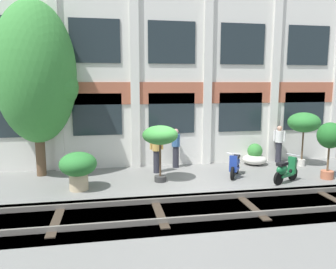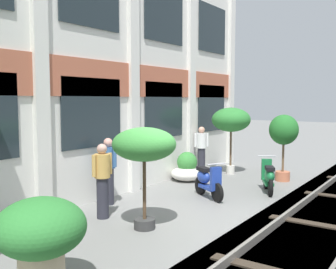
{
  "view_description": "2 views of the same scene",
  "coord_description": "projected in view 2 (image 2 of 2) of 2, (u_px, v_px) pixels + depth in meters",
  "views": [
    {
      "loc": [
        -2.6,
        -10.69,
        3.51
      ],
      "look_at": [
        -0.29,
        2.12,
        1.46
      ],
      "focal_mm": 35.0,
      "sensor_mm": 36.0,
      "label": 1
    },
    {
      "loc": [
        -6.88,
        -4.14,
        2.57
      ],
      "look_at": [
        1.35,
        1.53,
        1.68
      ],
      "focal_mm": 42.0,
      "sensor_mm": 36.0,
      "label": 2
    }
  ],
  "objects": [
    {
      "name": "ground_plane",
      "position": [
        192.0,
        223.0,
        8.21
      ],
      "size": [
        80.0,
        80.0,
        0.0
      ],
      "primitive_type": "plane",
      "color": "slate"
    },
    {
      "name": "apartment_facade",
      "position": [
        84.0,
        40.0,
        9.61
      ],
      "size": [
        15.72,
        0.64,
        8.1
      ],
      "color": "silver",
      "rests_on": "ground"
    },
    {
      "name": "rail_tracks",
      "position": [
        301.0,
        253.0,
        6.94
      ],
      "size": [
        23.36,
        2.8,
        0.43
      ],
      "color": "#423F3A",
      "rests_on": "ground"
    },
    {
      "name": "potted_plant_tall_urn",
      "position": [
        231.0,
        121.0,
        13.48
      ],
      "size": [
        1.33,
        1.33,
        2.3
      ],
      "color": "beige",
      "rests_on": "ground"
    },
    {
      "name": "potted_plant_wide_bowl",
      "position": [
        187.0,
        170.0,
        12.44
      ],
      "size": [
        1.03,
        1.03,
        0.92
      ],
      "color": "beige",
      "rests_on": "ground"
    },
    {
      "name": "potted_plant_terracotta_small",
      "position": [
        144.0,
        147.0,
        7.7
      ],
      "size": [
        1.26,
        1.26,
        2.03
      ],
      "color": "#333333",
      "rests_on": "ground"
    },
    {
      "name": "potted_plant_low_pan",
      "position": [
        284.0,
        133.0,
        12.33
      ],
      "size": [
        0.91,
        0.91,
        2.1
      ],
      "color": "#B76647",
      "rests_on": "ground"
    },
    {
      "name": "potted_plant_ribbed_drum",
      "position": [
        41.0,
        234.0,
        5.23
      ],
      "size": [
        1.22,
        1.22,
        1.28
      ],
      "color": "tan",
      "rests_on": "ground"
    },
    {
      "name": "scooter_near_curb",
      "position": [
        268.0,
        177.0,
        10.81
      ],
      "size": [
        1.26,
        0.78,
        0.98
      ],
      "rotation": [
        0.0,
        0.0,
        0.49
      ],
      "color": "black",
      "rests_on": "ground"
    },
    {
      "name": "scooter_second_parked",
      "position": [
        207.0,
        181.0,
        10.31
      ],
      "size": [
        0.83,
        1.22,
        0.98
      ],
      "rotation": [
        0.0,
        0.0,
        4.15
      ],
      "color": "black",
      "rests_on": "ground"
    },
    {
      "name": "resident_by_doorway",
      "position": [
        108.0,
        169.0,
        9.59
      ],
      "size": [
        0.34,
        0.53,
        1.64
      ],
      "rotation": [
        0.0,
        0.0,
        -0.03
      ],
      "color": "#282833",
      "rests_on": "ground"
    },
    {
      "name": "resident_watching_tracks",
      "position": [
        102.0,
        179.0,
        8.47
      ],
      "size": [
        0.53,
        0.34,
        1.63
      ],
      "rotation": [
        0.0,
        0.0,
        -1.69
      ],
      "color": "#282833",
      "rests_on": "ground"
    },
    {
      "name": "resident_near_plants",
      "position": [
        201.0,
        149.0,
        13.48
      ],
      "size": [
        0.43,
        0.37,
        1.65
      ],
      "rotation": [
        0.0,
        0.0,
        -2.25
      ],
      "color": "#282833",
      "rests_on": "ground"
    }
  ]
}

